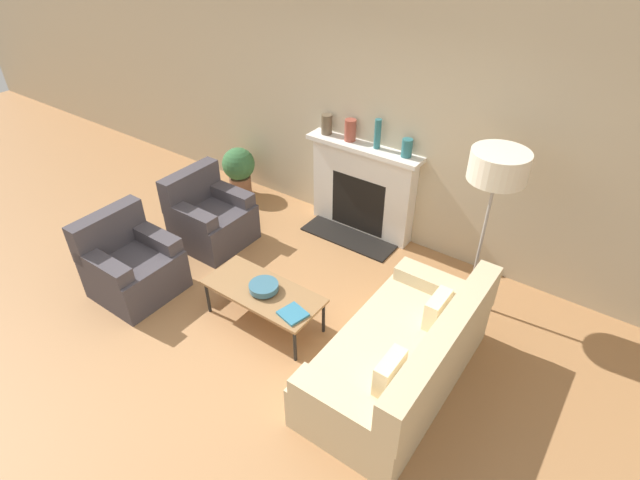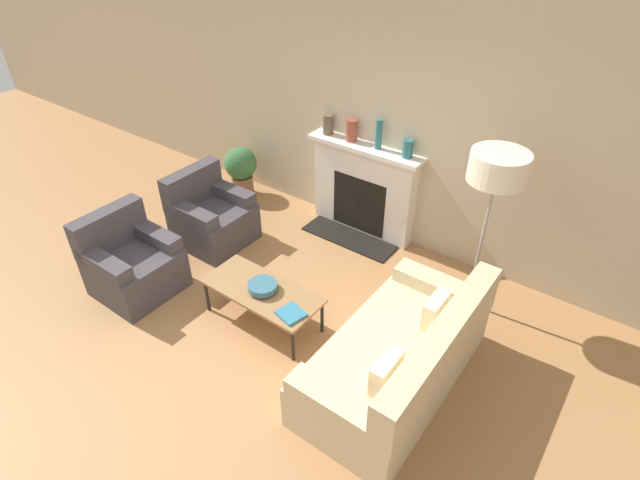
{
  "view_description": "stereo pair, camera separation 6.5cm",
  "coord_description": "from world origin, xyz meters",
  "px_view_note": "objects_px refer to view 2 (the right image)",
  "views": [
    {
      "loc": [
        2.47,
        -2.21,
        3.53
      ],
      "look_at": [
        -0.06,
        1.32,
        0.45
      ],
      "focal_mm": 28.0,
      "sensor_mm": 36.0,
      "label": 1
    },
    {
      "loc": [
        2.52,
        -2.17,
        3.53
      ],
      "look_at": [
        -0.06,
        1.32,
        0.45
      ],
      "focal_mm": 28.0,
      "sensor_mm": 36.0,
      "label": 2
    }
  ],
  "objects_px": {
    "couch": "(401,358)",
    "potted_plant": "(241,168)",
    "floor_lamp": "(497,175)",
    "mantel_vase_left": "(328,124)",
    "mantel_vase_center_right": "(379,134)",
    "fireplace": "(363,190)",
    "armchair_far": "(211,217)",
    "armchair_near": "(132,263)",
    "mantel_vase_right": "(408,149)",
    "book": "(291,313)",
    "mantel_vase_center_left": "(352,130)",
    "bowl": "(263,286)",
    "coffee_table": "(262,292)"
  },
  "relations": [
    {
      "from": "couch",
      "to": "potted_plant",
      "type": "bearing_deg",
      "value": -115.41
    },
    {
      "from": "floor_lamp",
      "to": "mantel_vase_left",
      "type": "height_order",
      "value": "floor_lamp"
    },
    {
      "from": "couch",
      "to": "mantel_vase_center_right",
      "type": "distance_m",
      "value": 2.52
    },
    {
      "from": "fireplace",
      "to": "armchair_far",
      "type": "xyz_separation_m",
      "value": [
        -1.32,
        -1.26,
        -0.23
      ]
    },
    {
      "from": "armchair_near",
      "to": "potted_plant",
      "type": "height_order",
      "value": "armchair_near"
    },
    {
      "from": "mantel_vase_center_right",
      "to": "potted_plant",
      "type": "bearing_deg",
      "value": -172.67
    },
    {
      "from": "couch",
      "to": "mantel_vase_right",
      "type": "relative_size",
      "value": 9.21
    },
    {
      "from": "mantel_vase_left",
      "to": "fireplace",
      "type": "bearing_deg",
      "value": -1.55
    },
    {
      "from": "potted_plant",
      "to": "book",
      "type": "bearing_deg",
      "value": -37.54
    },
    {
      "from": "mantel_vase_center_left",
      "to": "armchair_far",
      "type": "bearing_deg",
      "value": -131.21
    },
    {
      "from": "mantel_vase_right",
      "to": "mantel_vase_center_left",
      "type": "bearing_deg",
      "value": 180.0
    },
    {
      "from": "bowl",
      "to": "fireplace",
      "type": "bearing_deg",
      "value": 93.69
    },
    {
      "from": "book",
      "to": "coffee_table",
      "type": "bearing_deg",
      "value": -179.07
    },
    {
      "from": "bowl",
      "to": "mantel_vase_right",
      "type": "height_order",
      "value": "mantel_vase_right"
    },
    {
      "from": "mantel_vase_center_right",
      "to": "mantel_vase_right",
      "type": "bearing_deg",
      "value": 0.0
    },
    {
      "from": "armchair_near",
      "to": "book",
      "type": "height_order",
      "value": "armchair_near"
    },
    {
      "from": "floor_lamp",
      "to": "mantel_vase_left",
      "type": "bearing_deg",
      "value": 166.23
    },
    {
      "from": "fireplace",
      "to": "mantel_vase_right",
      "type": "distance_m",
      "value": 0.86
    },
    {
      "from": "mantel_vase_left",
      "to": "mantel_vase_right",
      "type": "height_order",
      "value": "mantel_vase_left"
    },
    {
      "from": "coffee_table",
      "to": "book",
      "type": "xyz_separation_m",
      "value": [
        0.44,
        -0.1,
        0.04
      ]
    },
    {
      "from": "coffee_table",
      "to": "mantel_vase_left",
      "type": "distance_m",
      "value": 2.25
    },
    {
      "from": "bowl",
      "to": "mantel_vase_center_left",
      "type": "bearing_deg",
      "value": 99.52
    },
    {
      "from": "fireplace",
      "to": "mantel_vase_left",
      "type": "bearing_deg",
      "value": 178.45
    },
    {
      "from": "bowl",
      "to": "mantel_vase_left",
      "type": "distance_m",
      "value": 2.22
    },
    {
      "from": "mantel_vase_left",
      "to": "couch",
      "type": "bearing_deg",
      "value": -41.56
    },
    {
      "from": "couch",
      "to": "mantel_vase_left",
      "type": "xyz_separation_m",
      "value": [
        -2.08,
        1.85,
        0.94
      ]
    },
    {
      "from": "floor_lamp",
      "to": "mantel_vase_center_left",
      "type": "height_order",
      "value": "floor_lamp"
    },
    {
      "from": "coffee_table",
      "to": "mantel_vase_left",
      "type": "xyz_separation_m",
      "value": [
        -0.64,
        1.97,
        0.88
      ]
    },
    {
      "from": "armchair_near",
      "to": "mantel_vase_center_right",
      "type": "height_order",
      "value": "mantel_vase_center_right"
    },
    {
      "from": "fireplace",
      "to": "bowl",
      "type": "distance_m",
      "value": 1.96
    },
    {
      "from": "mantel_vase_left",
      "to": "potted_plant",
      "type": "bearing_deg",
      "value": -168.81
    },
    {
      "from": "couch",
      "to": "book",
      "type": "height_order",
      "value": "couch"
    },
    {
      "from": "mantel_vase_center_right",
      "to": "potted_plant",
      "type": "height_order",
      "value": "mantel_vase_center_right"
    },
    {
      "from": "armchair_near",
      "to": "armchair_far",
      "type": "xyz_separation_m",
      "value": [
        0.0,
        1.12,
        0.0
      ]
    },
    {
      "from": "floor_lamp",
      "to": "mantel_vase_right",
      "type": "height_order",
      "value": "floor_lamp"
    },
    {
      "from": "fireplace",
      "to": "mantel_vase_center_right",
      "type": "height_order",
      "value": "mantel_vase_center_right"
    },
    {
      "from": "mantel_vase_center_right",
      "to": "mantel_vase_right",
      "type": "relative_size",
      "value": 1.68
    },
    {
      "from": "couch",
      "to": "mantel_vase_center_left",
      "type": "xyz_separation_m",
      "value": [
        -1.76,
        1.85,
        0.95
      ]
    },
    {
      "from": "book",
      "to": "mantel_vase_center_right",
      "type": "xyz_separation_m",
      "value": [
        -0.4,
        2.06,
        0.89
      ]
    },
    {
      "from": "couch",
      "to": "mantel_vase_center_right",
      "type": "bearing_deg",
      "value": -142.86
    },
    {
      "from": "book",
      "to": "couch",
      "type": "bearing_deg",
      "value": 25.34
    },
    {
      "from": "armchair_far",
      "to": "coffee_table",
      "type": "height_order",
      "value": "armchair_far"
    },
    {
      "from": "potted_plant",
      "to": "mantel_vase_center_left",
      "type": "bearing_deg",
      "value": 8.94
    },
    {
      "from": "fireplace",
      "to": "bowl",
      "type": "xyz_separation_m",
      "value": [
        0.13,
        -1.95,
        -0.1
      ]
    },
    {
      "from": "armchair_far",
      "to": "coffee_table",
      "type": "distance_m",
      "value": 1.59
    },
    {
      "from": "mantel_vase_center_right",
      "to": "mantel_vase_center_left",
      "type": "bearing_deg",
      "value": 180.0
    },
    {
      "from": "floor_lamp",
      "to": "potted_plant",
      "type": "distance_m",
      "value": 3.63
    },
    {
      "from": "mantel_vase_center_right",
      "to": "mantel_vase_right",
      "type": "distance_m",
      "value": 0.37
    },
    {
      "from": "armchair_far",
      "to": "mantel_vase_left",
      "type": "height_order",
      "value": "mantel_vase_left"
    },
    {
      "from": "armchair_near",
      "to": "armchair_far",
      "type": "relative_size",
      "value": 1.0
    }
  ]
}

